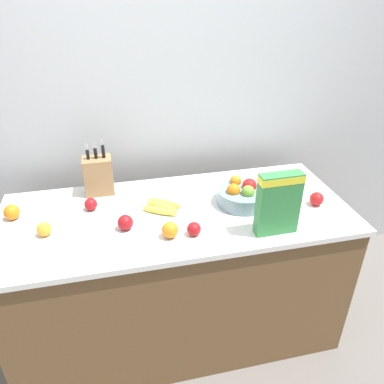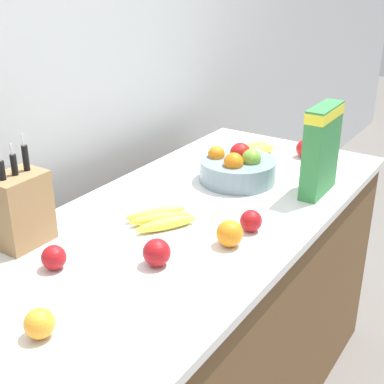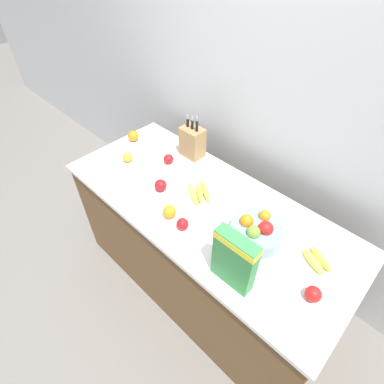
{
  "view_description": "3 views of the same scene",
  "coord_description": "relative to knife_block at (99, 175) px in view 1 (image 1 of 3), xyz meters",
  "views": [
    {
      "loc": [
        -0.29,
        -1.64,
        1.96
      ],
      "look_at": [
        0.09,
        0.03,
        0.97
      ],
      "focal_mm": 35.0,
      "sensor_mm": 36.0,
      "label": 1
    },
    {
      "loc": [
        -1.26,
        -0.87,
        1.65
      ],
      "look_at": [
        -0.03,
        -0.05,
        1.0
      ],
      "focal_mm": 50.0,
      "sensor_mm": 36.0,
      "label": 2
    },
    {
      "loc": [
        0.81,
        -0.94,
        2.17
      ],
      "look_at": [
        -0.09,
        -0.01,
        0.93
      ],
      "focal_mm": 28.0,
      "sensor_mm": 36.0,
      "label": 3
    }
  ],
  "objects": [
    {
      "name": "apple_middle",
      "position": [
        0.11,
        -0.4,
        -0.07
      ],
      "size": [
        0.08,
        0.08,
        0.08
      ],
      "primitive_type": "sphere",
      "color": "#A31419",
      "rests_on": "counter"
    },
    {
      "name": "wall_back",
      "position": [
        0.39,
        0.31,
        0.31
      ],
      "size": [
        9.0,
        0.06,
        2.6
      ],
      "color": "silver",
      "rests_on": "ground_plane"
    },
    {
      "name": "banana_bunch_left",
      "position": [
        0.32,
        -0.26,
        -0.09
      ],
      "size": [
        0.23,
        0.21,
        0.04
      ],
      "rotation": [
        0.0,
        0.0,
        2.6
      ],
      "color": "yellow",
      "rests_on": "counter"
    },
    {
      "name": "orange_front_left",
      "position": [
        -0.27,
        -0.36,
        -0.07
      ],
      "size": [
        0.07,
        0.07,
        0.07
      ],
      "primitive_type": "sphere",
      "color": "orange",
      "rests_on": "counter"
    },
    {
      "name": "apple_near_bananas",
      "position": [
        0.43,
        -0.52,
        -0.08
      ],
      "size": [
        0.07,
        0.07,
        0.07
      ],
      "primitive_type": "sphere",
      "color": "#A31419",
      "rests_on": "counter"
    },
    {
      "name": "apple_leftmost",
      "position": [
        -0.05,
        -0.18,
        -0.08
      ],
      "size": [
        0.07,
        0.07,
        0.07
      ],
      "primitive_type": "sphere",
      "color": "#A31419",
      "rests_on": "counter"
    },
    {
      "name": "apple_by_knife_block",
      "position": [
        1.14,
        -0.4,
        -0.07
      ],
      "size": [
        0.07,
        0.07,
        0.07
      ],
      "primitive_type": "sphere",
      "color": "red",
      "rests_on": "counter"
    },
    {
      "name": "ground_plane",
      "position": [
        0.39,
        -0.3,
        -0.99
      ],
      "size": [
        14.0,
        14.0,
        0.0
      ],
      "primitive_type": "plane",
      "color": "slate"
    },
    {
      "name": "fruit_bowl",
      "position": [
        0.75,
        -0.29,
        -0.06
      ],
      "size": [
        0.28,
        0.28,
        0.14
      ],
      "color": "gray",
      "rests_on": "counter"
    },
    {
      "name": "counter",
      "position": [
        0.39,
        -0.3,
        -0.55
      ],
      "size": [
        1.84,
        0.79,
        0.88
      ],
      "color": "brown",
      "rests_on": "ground_plane"
    },
    {
      "name": "banana_bunch_right",
      "position": [
        1.06,
        -0.21,
        -0.09
      ],
      "size": [
        0.18,
        0.15,
        0.04
      ],
      "rotation": [
        0.0,
        0.0,
        2.68
      ],
      "color": "yellow",
      "rests_on": "counter"
    },
    {
      "name": "orange_back_center",
      "position": [
        -0.44,
        -0.18,
        -0.07
      ],
      "size": [
        0.08,
        0.08,
        0.08
      ],
      "primitive_type": "sphere",
      "color": "orange",
      "rests_on": "counter"
    },
    {
      "name": "knife_block",
      "position": [
        0.0,
        0.0,
        0.0
      ],
      "size": [
        0.16,
        0.11,
        0.32
      ],
      "color": "#937047",
      "rests_on": "counter"
    },
    {
      "name": "cereal_box",
      "position": [
        0.82,
        -0.58,
        0.06
      ],
      "size": [
        0.21,
        0.07,
        0.31
      ],
      "rotation": [
        0.0,
        0.0,
        0.01
      ],
      "color": "#338442",
      "rests_on": "counter"
    },
    {
      "name": "orange_front_center",
      "position": [
        0.31,
        -0.51,
        -0.07
      ],
      "size": [
        0.08,
        0.08,
        0.08
      ],
      "primitive_type": "sphere",
      "color": "orange",
      "rests_on": "counter"
    }
  ]
}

